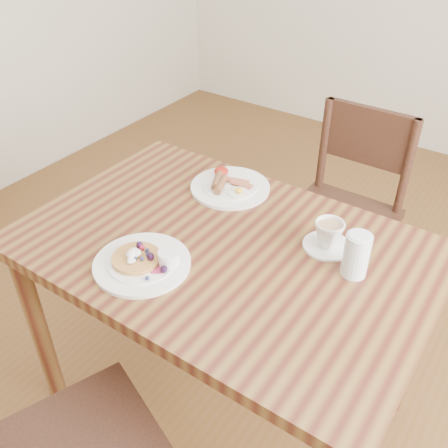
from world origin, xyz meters
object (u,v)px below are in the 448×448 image
at_px(chair_far, 345,206).
at_px(water_glass, 356,255).
at_px(dining_table, 224,269).
at_px(breakfast_plate, 229,186).
at_px(pancake_plate, 144,262).
at_px(teacup_saucer, 328,236).

bearing_deg(chair_far, water_glass, 112.47).
distance_m(dining_table, breakfast_plate, 0.32).
xyz_separation_m(dining_table, breakfast_plate, (-0.16, 0.26, 0.11)).
xyz_separation_m(chair_far, pancake_plate, (-0.21, -0.97, 0.27)).
height_order(pancake_plate, teacup_saucer, teacup_saucer).
distance_m(dining_table, water_glass, 0.41).
xyz_separation_m(chair_far, teacup_saucer, (0.17, -0.61, 0.30)).
xyz_separation_m(pancake_plate, teacup_saucer, (0.38, 0.36, 0.03)).
bearing_deg(pancake_plate, teacup_saucer, 43.69).
distance_m(pancake_plate, water_glass, 0.57).
relative_size(pancake_plate, water_glass, 2.13).
bearing_deg(teacup_saucer, water_glass, -31.10).
relative_size(dining_table, chair_far, 1.36).
relative_size(teacup_saucer, water_glass, 1.10).
relative_size(chair_far, breakfast_plate, 3.26).
bearing_deg(dining_table, chair_far, 83.40).
height_order(chair_far, breakfast_plate, chair_far).
bearing_deg(dining_table, water_glass, 14.14).
xyz_separation_m(pancake_plate, breakfast_plate, (-0.03, 0.47, -0.00)).
bearing_deg(chair_far, breakfast_plate, 64.15).
distance_m(dining_table, pancake_plate, 0.27).
bearing_deg(breakfast_plate, teacup_saucer, -14.00).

